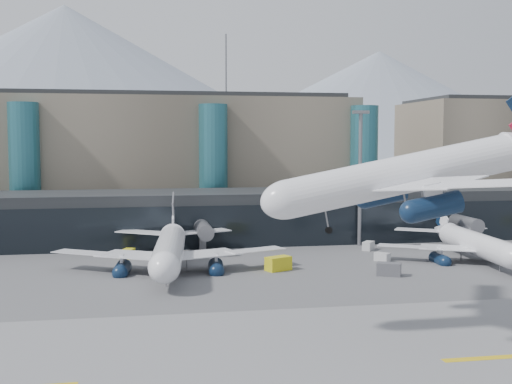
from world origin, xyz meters
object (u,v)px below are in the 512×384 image
veh_g (382,257)px  veh_c (389,269)px  veh_b (128,253)px  lightmast_mid (360,170)px  jet_parked_right (468,235)px  jet_parked_mid (170,239)px  hero_jet (430,161)px  veh_d (368,246)px  veh_h (278,264)px

veh_g → veh_c: bearing=-55.4°
veh_b → veh_c: size_ratio=0.77×
lightmast_mid → jet_parked_right: lightmast_mid is taller
jet_parked_mid → lightmast_mid: bearing=-61.9°
hero_jet → jet_parked_right: hero_jet is taller
lightmast_mid → hero_jet: 55.79m
jet_parked_mid → veh_d: 37.99m
jet_parked_mid → veh_g: 35.09m
jet_parked_mid → veh_g: bearing=-85.6°
veh_d → veh_g: (-1.50, -10.72, -0.09)m
lightmast_mid → veh_d: 14.58m
veh_b → veh_c: (38.32, -21.50, 0.19)m
veh_h → veh_c: bearing=-49.5°
jet_parked_mid → veh_d: bearing=-69.1°
veh_g → veh_h: size_ratio=0.62×
lightmast_mid → hero_jet: (-11.61, -54.46, 3.43)m
jet_parked_mid → veh_b: jet_parked_mid is taller
veh_g → lightmast_mid: bearing=135.5°
veh_c → veh_g: 11.65m
lightmast_mid → jet_parked_mid: (-36.40, -15.46, -9.77)m
lightmast_mid → veh_c: 30.60m
veh_d → hero_jet: bearing=-153.6°
hero_jet → veh_d: bearing=77.3°
hero_jet → jet_parked_mid: 48.06m
veh_b → veh_g: bearing=-84.7°
lightmast_mid → veh_b: size_ratio=9.59×
lightmast_mid → jet_parked_mid: lightmast_mid is taller
veh_g → jet_parked_mid: bearing=-129.7°
hero_jet → veh_h: hero_jet is taller
hero_jet → jet_parked_right: bearing=57.1°
jet_parked_right → veh_g: bearing=92.7°
jet_parked_mid → jet_parked_right: jet_parked_mid is taller
jet_parked_right → veh_b: jet_parked_right is taller
jet_parked_mid → veh_g: size_ratio=15.80×
veh_b → veh_c: 43.93m
veh_g → veh_h: bearing=-115.3°
lightmast_mid → veh_g: (-1.53, -15.88, -13.72)m
veh_g → veh_h: 19.14m
jet_parked_right → veh_c: bearing=124.6°
hero_jet → veh_g: size_ratio=14.44×
veh_d → veh_h: 25.23m
veh_h → jet_parked_right: bearing=-19.0°
veh_c → veh_h: size_ratio=0.89×
hero_jet → jet_parked_right: size_ratio=1.05×
jet_parked_right → veh_d: size_ratio=12.04×
lightmast_mid → jet_parked_mid: bearing=-157.0°
veh_d → veh_b: bearing=130.2°
jet_parked_right → veh_h: size_ratio=8.54×
veh_c → veh_h: bearing=-176.1°
veh_b → jet_parked_mid: bearing=-126.6°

